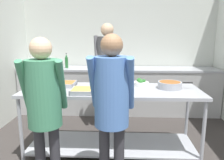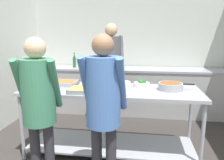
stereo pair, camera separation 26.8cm
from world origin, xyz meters
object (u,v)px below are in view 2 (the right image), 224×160
object	(u,v)px
serving_tray_vegetables	(60,83)
guest_serving_left	(103,99)
broccoli_bowl	(141,84)
water_bottle	(74,61)
serving_tray_roast	(89,90)
sauce_pan	(170,86)
guest_serving_right	(39,98)
cook_behind_counter	(111,65)
plate_stack	(122,84)

from	to	relation	value
serving_tray_vegetables	guest_serving_left	size ratio (longest dim) A/B	0.29
broccoli_bowl	water_bottle	distance (m)	2.01
serving_tray_roast	water_bottle	bearing A→B (deg)	112.57
water_bottle	broccoli_bowl	bearing A→B (deg)	-45.52
guest_serving_left	water_bottle	size ratio (longest dim) A/B	5.38
sauce_pan	water_bottle	xyz separation A→B (m)	(-1.78, 1.55, 0.12)
broccoli_bowl	guest_serving_left	xyz separation A→B (m)	(-0.36, -0.95, 0.06)
guest_serving_right	water_bottle	xyz separation A→B (m)	(-0.38, 2.38, 0.09)
broccoli_bowl	water_bottle	bearing A→B (deg)	134.48
guest_serving_left	cook_behind_counter	distance (m)	1.57
serving_tray_roast	broccoli_bowl	size ratio (longest dim) A/B	2.13
serving_tray_roast	cook_behind_counter	distance (m)	1.03
serving_tray_vegetables	cook_behind_counter	world-z (taller)	cook_behind_counter
serving_tray_roast	sauce_pan	world-z (taller)	sauce_pan
plate_stack	cook_behind_counter	size ratio (longest dim) A/B	0.13
serving_tray_vegetables	water_bottle	distance (m)	1.50
serving_tray_vegetables	broccoli_bowl	size ratio (longest dim) A/B	2.19
guest_serving_left	guest_serving_right	distance (m)	0.66
sauce_pan	serving_tray_vegetables	bearing A→B (deg)	177.00
guest_serving_right	guest_serving_left	bearing A→B (deg)	0.24
serving_tray_roast	guest_serving_left	size ratio (longest dim) A/B	0.29
sauce_pan	guest_serving_left	xyz separation A→B (m)	(-0.73, -0.83, 0.05)
guest_serving_left	cook_behind_counter	size ratio (longest dim) A/B	0.90
broccoli_bowl	guest_serving_left	size ratio (longest dim) A/B	0.13
serving_tray_roast	guest_serving_left	bearing A→B (deg)	-62.44
serving_tray_vegetables	water_bottle	world-z (taller)	water_bottle
serving_tray_roast	cook_behind_counter	size ratio (longest dim) A/B	0.26
plate_stack	cook_behind_counter	bearing A→B (deg)	111.15
serving_tray_roast	sauce_pan	size ratio (longest dim) A/B	1.03
plate_stack	guest_serving_left	bearing A→B (deg)	-95.98
plate_stack	cook_behind_counter	world-z (taller)	cook_behind_counter
sauce_pan	water_bottle	size ratio (longest dim) A/B	1.50
serving_tray_vegetables	guest_serving_right	world-z (taller)	guest_serving_right
sauce_pan	cook_behind_counter	bearing A→B (deg)	140.59
plate_stack	cook_behind_counter	xyz separation A→B (m)	(-0.25, 0.64, 0.18)
guest_serving_right	water_bottle	size ratio (longest dim) A/B	5.27
serving_tray_roast	guest_serving_left	xyz separation A→B (m)	(0.29, -0.55, 0.07)
sauce_pan	serving_tray_roast	bearing A→B (deg)	-164.84
serving_tray_roast	guest_serving_left	distance (m)	0.63
guest_serving_right	cook_behind_counter	world-z (taller)	cook_behind_counter
plate_stack	sauce_pan	size ratio (longest dim) A/B	0.52
serving_tray_roast	guest_serving_left	world-z (taller)	guest_serving_left
serving_tray_roast	sauce_pan	bearing A→B (deg)	15.16
broccoli_bowl	serving_tray_vegetables	bearing A→B (deg)	-178.03
guest_serving_right	serving_tray_vegetables	bearing A→B (deg)	98.20
guest_serving_left	guest_serving_right	xyz separation A→B (m)	(-0.66, -0.00, -0.02)
sauce_pan	guest_serving_left	size ratio (longest dim) A/B	0.28
serving_tray_roast	cook_behind_counter	xyz separation A→B (m)	(0.14, 1.00, 0.19)
serving_tray_vegetables	serving_tray_roast	bearing A→B (deg)	-35.13
serving_tray_vegetables	serving_tray_roast	size ratio (longest dim) A/B	1.03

